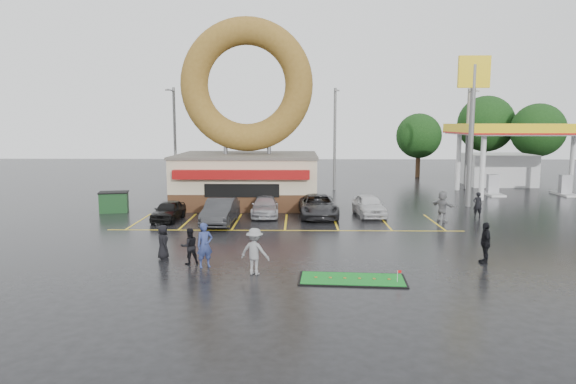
{
  "coord_description": "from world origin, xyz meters",
  "views": [
    {
      "loc": [
        0.69,
        -24.74,
        6.0
      ],
      "look_at": [
        0.18,
        3.22,
        2.2
      ],
      "focal_mm": 32.0,
      "sensor_mm": 36.0,
      "label": 1
    }
  ],
  "objects_px": {
    "shell_sign": "(473,103)",
    "car_silver": "(265,206)",
    "streetlight_mid": "(335,136)",
    "dumpster": "(114,202)",
    "car_grey": "(318,206)",
    "gas_station": "(516,149)",
    "car_white": "(369,205)",
    "streetlight_left": "(175,137)",
    "putting_green": "(352,279)",
    "person_cameraman": "(485,243)",
    "car_black": "(169,211)",
    "car_dgrey": "(220,211)",
    "streetlight_right": "(467,136)",
    "person_blue": "(205,245)",
    "donut_shop": "(247,144)"
  },
  "relations": [
    {
      "from": "shell_sign",
      "to": "car_silver",
      "type": "relative_size",
      "value": 2.5
    },
    {
      "from": "streetlight_left",
      "to": "streetlight_mid",
      "type": "bearing_deg",
      "value": 4.09
    },
    {
      "from": "car_silver",
      "to": "car_white",
      "type": "distance_m",
      "value": 6.71
    },
    {
      "from": "streetlight_mid",
      "to": "dumpster",
      "type": "xyz_separation_m",
      "value": [
        -15.67,
        -11.74,
        -4.13
      ]
    },
    {
      "from": "streetlight_left",
      "to": "streetlight_right",
      "type": "xyz_separation_m",
      "value": [
        26.0,
        2.0,
        0.0
      ]
    },
    {
      "from": "dumpster",
      "to": "car_grey",
      "type": "bearing_deg",
      "value": -19.17
    },
    {
      "from": "shell_sign",
      "to": "car_black",
      "type": "xyz_separation_m",
      "value": [
        -20.24,
        -5.75,
        -6.76
      ]
    },
    {
      "from": "shell_sign",
      "to": "car_black",
      "type": "distance_m",
      "value": 22.1
    },
    {
      "from": "putting_green",
      "to": "car_dgrey",
      "type": "bearing_deg",
      "value": 121.66
    },
    {
      "from": "dumpster",
      "to": "car_silver",
      "type": "bearing_deg",
      "value": -19.37
    },
    {
      "from": "person_blue",
      "to": "person_cameraman",
      "type": "relative_size",
      "value": 1.05
    },
    {
      "from": "donut_shop",
      "to": "gas_station",
      "type": "distance_m",
      "value": 24.35
    },
    {
      "from": "shell_sign",
      "to": "car_dgrey",
      "type": "relative_size",
      "value": 2.31
    },
    {
      "from": "car_dgrey",
      "to": "person_blue",
      "type": "distance_m",
      "value": 9.15
    },
    {
      "from": "person_cameraman",
      "to": "putting_green",
      "type": "relative_size",
      "value": 0.42
    },
    {
      "from": "gas_station",
      "to": "streetlight_left",
      "type": "xyz_separation_m",
      "value": [
        -30.0,
        -1.02,
        1.08
      ]
    },
    {
      "from": "dumpster",
      "to": "streetlight_left",
      "type": "bearing_deg",
      "value": 68.32
    },
    {
      "from": "car_dgrey",
      "to": "gas_station",
      "type": "bearing_deg",
      "value": 36.51
    },
    {
      "from": "person_blue",
      "to": "dumpster",
      "type": "bearing_deg",
      "value": 95.3
    },
    {
      "from": "streetlight_mid",
      "to": "streetlight_right",
      "type": "distance_m",
      "value": 12.04
    },
    {
      "from": "gas_station",
      "to": "streetlight_mid",
      "type": "distance_m",
      "value": 16.04
    },
    {
      "from": "donut_shop",
      "to": "car_white",
      "type": "bearing_deg",
      "value": -30.87
    },
    {
      "from": "shell_sign",
      "to": "streetlight_right",
      "type": "xyz_separation_m",
      "value": [
        3.0,
        9.92,
        -2.6
      ]
    },
    {
      "from": "shell_sign",
      "to": "car_dgrey",
      "type": "bearing_deg",
      "value": -157.94
    },
    {
      "from": "car_white",
      "to": "dumpster",
      "type": "height_order",
      "value": "car_white"
    },
    {
      "from": "streetlight_left",
      "to": "person_blue",
      "type": "relative_size",
      "value": 4.82
    },
    {
      "from": "car_dgrey",
      "to": "streetlight_right",
      "type": "bearing_deg",
      "value": 43.19
    },
    {
      "from": "car_dgrey",
      "to": "car_silver",
      "type": "relative_size",
      "value": 1.08
    },
    {
      "from": "dumpster",
      "to": "car_dgrey",
      "type": "bearing_deg",
      "value": -40.09
    },
    {
      "from": "streetlight_right",
      "to": "car_grey",
      "type": "xyz_separation_m",
      "value": [
        -13.99,
        -14.26,
        -4.07
      ]
    },
    {
      "from": "car_dgrey",
      "to": "person_blue",
      "type": "relative_size",
      "value": 2.46
    },
    {
      "from": "person_cameraman",
      "to": "putting_green",
      "type": "height_order",
      "value": "person_cameraman"
    },
    {
      "from": "car_black",
      "to": "streetlight_mid",
      "type": "bearing_deg",
      "value": 56.19
    },
    {
      "from": "donut_shop",
      "to": "putting_green",
      "type": "distance_m",
      "value": 20.03
    },
    {
      "from": "car_dgrey",
      "to": "car_silver",
      "type": "height_order",
      "value": "car_dgrey"
    },
    {
      "from": "streetlight_left",
      "to": "putting_green",
      "type": "distance_m",
      "value": 29.01
    },
    {
      "from": "dumpster",
      "to": "streetlight_right",
      "type": "bearing_deg",
      "value": 11.88
    },
    {
      "from": "gas_station",
      "to": "car_silver",
      "type": "distance_m",
      "value": 25.19
    },
    {
      "from": "car_dgrey",
      "to": "putting_green",
      "type": "bearing_deg",
      "value": -55.29
    },
    {
      "from": "streetlight_mid",
      "to": "person_blue",
      "type": "height_order",
      "value": "streetlight_mid"
    },
    {
      "from": "car_grey",
      "to": "person_blue",
      "type": "distance_m",
      "value": 12.72
    },
    {
      "from": "shell_sign",
      "to": "gas_station",
      "type": "bearing_deg",
      "value": 51.93
    },
    {
      "from": "gas_station",
      "to": "car_white",
      "type": "xyz_separation_m",
      "value": [
        -14.69,
        -12.94,
        -3.0
      ]
    },
    {
      "from": "car_silver",
      "to": "dumpster",
      "type": "xyz_separation_m",
      "value": [
        -10.27,
        1.17,
        0.03
      ]
    },
    {
      "from": "streetlight_right",
      "to": "car_black",
      "type": "bearing_deg",
      "value": -146.02
    },
    {
      "from": "car_black",
      "to": "car_silver",
      "type": "height_order",
      "value": "same"
    },
    {
      "from": "car_white",
      "to": "putting_green",
      "type": "relative_size",
      "value": 0.98
    },
    {
      "from": "dumpster",
      "to": "shell_sign",
      "type": "bearing_deg",
      "value": -6.31
    },
    {
      "from": "donut_shop",
      "to": "car_dgrey",
      "type": "relative_size",
      "value": 2.94
    },
    {
      "from": "donut_shop",
      "to": "streetlight_right",
      "type": "bearing_deg",
      "value": 25.21
    }
  ]
}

